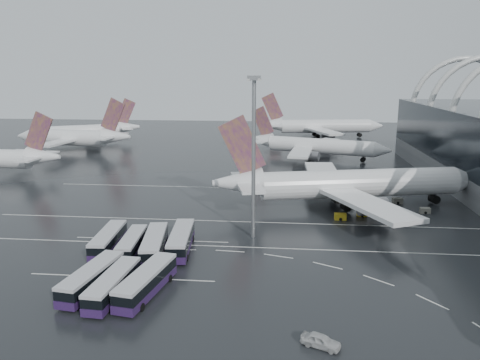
# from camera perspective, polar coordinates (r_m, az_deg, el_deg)

# --- Properties ---
(ground) EXTENTS (420.00, 420.00, 0.00)m
(ground) POSITION_cam_1_polar(r_m,az_deg,el_deg) (83.60, 5.45, -7.82)
(ground) COLOR black
(ground) RESTS_ON ground
(lane_marking_near) EXTENTS (120.00, 0.25, 0.01)m
(lane_marking_near) POSITION_cam_1_polar(r_m,az_deg,el_deg) (81.73, 5.44, -8.31)
(lane_marking_near) COLOR white
(lane_marking_near) RESTS_ON ground
(lane_marking_mid) EXTENTS (120.00, 0.25, 0.01)m
(lane_marking_mid) POSITION_cam_1_polar(r_m,az_deg,el_deg) (94.91, 5.47, -5.24)
(lane_marking_mid) COLOR white
(lane_marking_mid) RESTS_ON ground
(lane_marking_far) EXTENTS (120.00, 0.25, 0.01)m
(lane_marking_far) POSITION_cam_1_polar(r_m,az_deg,el_deg) (121.82, 5.52, -1.11)
(lane_marking_far) COLOR white
(lane_marking_far) RESTS_ON ground
(bus_bay_line_south) EXTENTS (28.00, 0.25, 0.01)m
(bus_bay_line_south) POSITION_cam_1_polar(r_m,az_deg,el_deg) (72.83, -14.25, -11.44)
(bus_bay_line_south) COLOR white
(bus_bay_line_south) RESTS_ON ground
(bus_bay_line_north) EXTENTS (28.00, 0.25, 0.01)m
(bus_bay_line_north) POSITION_cam_1_polar(r_m,az_deg,el_deg) (86.88, -10.72, -7.17)
(bus_bay_line_north) COLOR white
(bus_bay_line_north) RESTS_ON ground
(airliner_main) EXTENTS (61.57, 53.18, 21.02)m
(airliner_main) POSITION_cam_1_polar(r_m,az_deg,el_deg) (106.47, 12.86, -0.54)
(airliner_main) COLOR white
(airliner_main) RESTS_ON ground
(airliner_gate_b) EXTENTS (49.74, 44.20, 17.73)m
(airliner_gate_b) POSITION_cam_1_polar(r_m,az_deg,el_deg) (165.26, 8.94, 4.11)
(airliner_gate_b) COLOR white
(airliner_gate_b) RESTS_ON ground
(airliner_gate_c) EXTENTS (57.82, 52.71, 20.62)m
(airliner_gate_c) POSITION_cam_1_polar(r_m,az_deg,el_deg) (218.70, 9.57, 6.44)
(airliner_gate_c) COLOR white
(airliner_gate_c) RESTS_ON ground
(jet_remote_mid) EXTENTS (47.33, 38.21, 20.59)m
(jet_remote_mid) POSITION_cam_1_polar(r_m,az_deg,el_deg) (188.02, -19.51, 4.86)
(jet_remote_mid) COLOR white
(jet_remote_mid) RESTS_ON ground
(jet_remote_far) EXTENTS (39.70, 32.50, 18.51)m
(jet_remote_far) POSITION_cam_1_polar(r_m,az_deg,el_deg) (212.38, -17.57, 5.72)
(jet_remote_far) COLOR white
(jet_remote_far) RESTS_ON ground
(bus_row_near_a) EXTENTS (3.86, 13.31, 3.24)m
(bus_row_near_a) POSITION_cam_1_polar(r_m,az_deg,el_deg) (83.34, -15.77, -7.03)
(bus_row_near_a) COLOR #21133D
(bus_row_near_a) RESTS_ON ground
(bus_row_near_b) EXTENTS (3.68, 12.30, 2.98)m
(bus_row_near_b) POSITION_cam_1_polar(r_m,az_deg,el_deg) (81.07, -13.04, -7.55)
(bus_row_near_b) COLOR #21133D
(bus_row_near_b) RESTS_ON ground
(bus_row_near_c) EXTENTS (5.14, 14.16, 3.41)m
(bus_row_near_c) POSITION_cam_1_polar(r_m,az_deg,el_deg) (79.34, -10.40, -7.70)
(bus_row_near_c) COLOR #21133D
(bus_row_near_c) RESTS_ON ground
(bus_row_near_d) EXTENTS (4.42, 14.22, 3.45)m
(bus_row_near_d) POSITION_cam_1_polar(r_m,az_deg,el_deg) (80.46, -7.20, -7.27)
(bus_row_near_d) COLOR #21133D
(bus_row_near_d) RESTS_ON ground
(bus_row_far_a) EXTENTS (4.83, 13.64, 3.29)m
(bus_row_far_a) POSITION_cam_1_polar(r_m,az_deg,el_deg) (69.37, -17.63, -11.31)
(bus_row_far_a) COLOR #21133D
(bus_row_far_a) RESTS_ON ground
(bus_row_far_b) EXTENTS (3.81, 13.10, 3.18)m
(bus_row_far_b) POSITION_cam_1_polar(r_m,az_deg,el_deg) (66.75, -15.21, -12.19)
(bus_row_far_b) COLOR #21133D
(bus_row_far_b) RESTS_ON ground
(bus_row_far_c) EXTENTS (5.37, 14.10, 3.39)m
(bus_row_far_c) POSITION_cam_1_polar(r_m,az_deg,el_deg) (66.32, -11.35, -12.04)
(bus_row_far_c) COLOR #21133D
(bus_row_far_c) RESTS_ON ground
(van_curve_b) EXTENTS (4.79, 3.42, 1.52)m
(van_curve_b) POSITION_cam_1_polar(r_m,az_deg,el_deg) (55.27, 9.82, -18.74)
(van_curve_b) COLOR #BDBDBD
(van_curve_b) RESTS_ON ground
(floodlight_mast) EXTENTS (2.23, 2.23, 29.08)m
(floodlight_mast) POSITION_cam_1_polar(r_m,az_deg,el_deg) (82.40, 1.68, 5.09)
(floodlight_mast) COLOR gray
(floodlight_mast) RESTS_ON ground
(gse_cart_belly_a) EXTENTS (2.04, 1.20, 1.11)m
(gse_cart_belly_a) POSITION_cam_1_polar(r_m,az_deg,el_deg) (102.00, 14.63, -3.98)
(gse_cart_belly_a) COLOR gold
(gse_cart_belly_a) RESTS_ON ground
(gse_cart_belly_b) EXTENTS (2.28, 1.35, 1.25)m
(gse_cart_belly_b) POSITION_cam_1_polar(r_m,az_deg,el_deg) (114.16, 18.65, -2.40)
(gse_cart_belly_b) COLOR slate
(gse_cart_belly_b) RESTS_ON ground
(gse_cart_belly_c) EXTENTS (2.39, 1.41, 1.30)m
(gse_cart_belly_c) POSITION_cam_1_polar(r_m,az_deg,el_deg) (98.59, 12.13, -4.38)
(gse_cart_belly_c) COLOR gold
(gse_cart_belly_c) RESTS_ON ground
(gse_cart_belly_d) EXTENTS (2.15, 1.27, 1.17)m
(gse_cart_belly_d) POSITION_cam_1_polar(r_m,az_deg,el_deg) (108.37, 21.62, -3.47)
(gse_cart_belly_d) COLOR slate
(gse_cart_belly_d) RESTS_ON ground
(gse_cart_belly_e) EXTENTS (2.28, 1.34, 1.24)m
(gse_cart_belly_e) POSITION_cam_1_polar(r_m,az_deg,el_deg) (118.81, 15.51, -1.59)
(gse_cart_belly_e) COLOR gold
(gse_cart_belly_e) RESTS_ON ground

